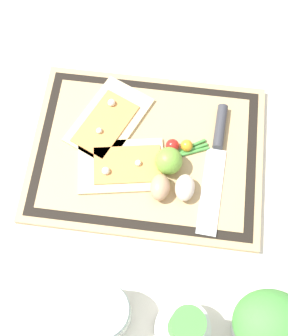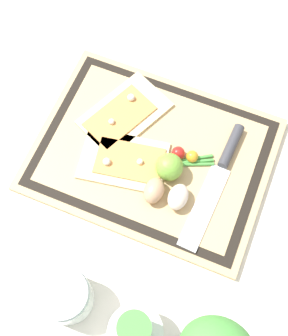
{
  "view_description": "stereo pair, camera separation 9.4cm",
  "coord_description": "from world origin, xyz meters",
  "px_view_note": "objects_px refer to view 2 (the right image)",
  "views": [
    {
      "loc": [
        -0.05,
        0.4,
        0.91
      ],
      "look_at": [
        0.0,
        0.05,
        0.04
      ],
      "focal_mm": 50.0,
      "sensor_mm": 36.0,
      "label": 1
    },
    {
      "loc": [
        -0.14,
        0.38,
        0.91
      ],
      "look_at": [
        0.0,
        0.05,
        0.04
      ],
      "focal_mm": 50.0,
      "sensor_mm": 36.0,
      "label": 2
    }
  ],
  "objects_px": {
    "cherry_tomato_red": "(178,153)",
    "sauce_jar": "(66,296)",
    "egg_pink": "(178,197)",
    "pizza_slice_far": "(125,161)",
    "pizza_slice_near": "(124,114)",
    "knife": "(223,165)",
    "lime": "(169,167)",
    "herb_pot": "(135,332)",
    "cherry_tomato_yellow": "(192,157)",
    "egg_brown": "(154,191)"
  },
  "relations": [
    {
      "from": "egg_brown",
      "to": "pizza_slice_far",
      "type": "bearing_deg",
      "value": -27.49
    },
    {
      "from": "pizza_slice_far",
      "to": "egg_pink",
      "type": "bearing_deg",
      "value": 164.06
    },
    {
      "from": "pizza_slice_far",
      "to": "herb_pot",
      "type": "bearing_deg",
      "value": 116.51
    },
    {
      "from": "lime",
      "to": "sauce_jar",
      "type": "distance_m",
      "value": 0.32
    },
    {
      "from": "herb_pot",
      "to": "cherry_tomato_yellow",
      "type": "bearing_deg",
      "value": -86.16
    },
    {
      "from": "cherry_tomato_red",
      "to": "herb_pot",
      "type": "distance_m",
      "value": 0.36
    },
    {
      "from": "pizza_slice_far",
      "to": "egg_pink",
      "type": "height_order",
      "value": "egg_pink"
    },
    {
      "from": "knife",
      "to": "cherry_tomato_yellow",
      "type": "xyz_separation_m",
      "value": [
        0.06,
        0.01,
        0.0
      ]
    },
    {
      "from": "lime",
      "to": "egg_pink",
      "type": "bearing_deg",
      "value": 127.38
    },
    {
      "from": "pizza_slice_near",
      "to": "pizza_slice_far",
      "type": "height_order",
      "value": "same"
    },
    {
      "from": "pizza_slice_near",
      "to": "egg_brown",
      "type": "bearing_deg",
      "value": 131.75
    },
    {
      "from": "pizza_slice_near",
      "to": "cherry_tomato_yellow",
      "type": "distance_m",
      "value": 0.18
    },
    {
      "from": "egg_brown",
      "to": "lime",
      "type": "height_order",
      "value": "lime"
    },
    {
      "from": "egg_brown",
      "to": "egg_pink",
      "type": "height_order",
      "value": "same"
    },
    {
      "from": "pizza_slice_far",
      "to": "knife",
      "type": "bearing_deg",
      "value": -160.71
    },
    {
      "from": "pizza_slice_near",
      "to": "cherry_tomato_yellow",
      "type": "relative_size",
      "value": 8.64
    },
    {
      "from": "egg_pink",
      "to": "sauce_jar",
      "type": "bearing_deg",
      "value": 64.61
    },
    {
      "from": "egg_pink",
      "to": "sauce_jar",
      "type": "height_order",
      "value": "sauce_jar"
    },
    {
      "from": "lime",
      "to": "cherry_tomato_yellow",
      "type": "bearing_deg",
      "value": -126.26
    },
    {
      "from": "sauce_jar",
      "to": "cherry_tomato_yellow",
      "type": "bearing_deg",
      "value": -108.39
    },
    {
      "from": "pizza_slice_far",
      "to": "cherry_tomato_yellow",
      "type": "bearing_deg",
      "value": -155.33
    },
    {
      "from": "lime",
      "to": "cherry_tomato_red",
      "type": "bearing_deg",
      "value": -95.93
    },
    {
      "from": "pizza_slice_near",
      "to": "egg_pink",
      "type": "distance_m",
      "value": 0.22
    },
    {
      "from": "egg_brown",
      "to": "cherry_tomato_yellow",
      "type": "xyz_separation_m",
      "value": [
        -0.04,
        -0.1,
        -0.01
      ]
    },
    {
      "from": "lime",
      "to": "cherry_tomato_red",
      "type": "height_order",
      "value": "lime"
    },
    {
      "from": "pizza_slice_near",
      "to": "cherry_tomato_red",
      "type": "relative_size",
      "value": 7.77
    },
    {
      "from": "lime",
      "to": "sauce_jar",
      "type": "height_order",
      "value": "sauce_jar"
    },
    {
      "from": "egg_pink",
      "to": "cherry_tomato_yellow",
      "type": "relative_size",
      "value": 2.21
    },
    {
      "from": "lime",
      "to": "herb_pot",
      "type": "bearing_deg",
      "value": 100.4
    },
    {
      "from": "pizza_slice_near",
      "to": "knife",
      "type": "distance_m",
      "value": 0.24
    },
    {
      "from": "pizza_slice_near",
      "to": "knife",
      "type": "height_order",
      "value": "pizza_slice_near"
    },
    {
      "from": "pizza_slice_near",
      "to": "lime",
      "type": "height_order",
      "value": "lime"
    },
    {
      "from": "egg_pink",
      "to": "pizza_slice_far",
      "type": "bearing_deg",
      "value": -15.94
    },
    {
      "from": "cherry_tomato_yellow",
      "to": "egg_brown",
      "type": "bearing_deg",
      "value": 66.33
    },
    {
      "from": "cherry_tomato_yellow",
      "to": "herb_pot",
      "type": "distance_m",
      "value": 0.36
    },
    {
      "from": "pizza_slice_near",
      "to": "egg_brown",
      "type": "height_order",
      "value": "egg_brown"
    },
    {
      "from": "herb_pot",
      "to": "sauce_jar",
      "type": "height_order",
      "value": "herb_pot"
    },
    {
      "from": "pizza_slice_near",
      "to": "lime",
      "type": "bearing_deg",
      "value": 147.63
    },
    {
      "from": "egg_brown",
      "to": "egg_pink",
      "type": "distance_m",
      "value": 0.05
    },
    {
      "from": "knife",
      "to": "lime",
      "type": "height_order",
      "value": "lime"
    },
    {
      "from": "sauce_jar",
      "to": "knife",
      "type": "bearing_deg",
      "value": -116.74
    },
    {
      "from": "pizza_slice_far",
      "to": "herb_pot",
      "type": "relative_size",
      "value": 1.11
    },
    {
      "from": "lime",
      "to": "herb_pot",
      "type": "relative_size",
      "value": 0.32
    },
    {
      "from": "knife",
      "to": "herb_pot",
      "type": "relative_size",
      "value": 1.64
    },
    {
      "from": "egg_brown",
      "to": "cherry_tomato_red",
      "type": "xyz_separation_m",
      "value": [
        -0.01,
        -0.1,
        -0.01
      ]
    },
    {
      "from": "sauce_jar",
      "to": "egg_brown",
      "type": "bearing_deg",
      "value": -106.15
    },
    {
      "from": "knife",
      "to": "cherry_tomato_red",
      "type": "distance_m",
      "value": 0.09
    },
    {
      "from": "cherry_tomato_red",
      "to": "sauce_jar",
      "type": "height_order",
      "value": "sauce_jar"
    },
    {
      "from": "pizza_slice_near",
      "to": "herb_pot",
      "type": "bearing_deg",
      "value": 115.96
    },
    {
      "from": "egg_pink",
      "to": "herb_pot",
      "type": "distance_m",
      "value": 0.27
    }
  ]
}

